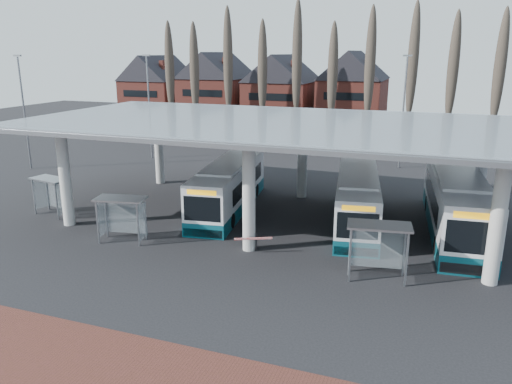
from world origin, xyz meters
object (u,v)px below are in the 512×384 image
(bus_2, at_px, (357,200))
(shelter_2, at_px, (378,239))
(shelter_1, at_px, (122,209))
(bus_3, at_px, (456,204))
(bus_1, at_px, (229,187))
(shelter_0, at_px, (53,188))

(bus_2, height_order, shelter_2, bus_2)
(bus_2, bearing_deg, shelter_1, -156.24)
(shelter_1, height_order, shelter_2, shelter_2)
(shelter_1, bearing_deg, bus_3, 13.46)
(bus_1, distance_m, bus_2, 8.65)
(shelter_0, relative_size, shelter_2, 0.92)
(bus_2, distance_m, bus_3, 5.77)
(bus_1, distance_m, shelter_1, 8.30)
(bus_1, height_order, bus_2, bus_1)
(shelter_0, bearing_deg, bus_3, 23.19)
(shelter_0, distance_m, shelter_2, 21.43)
(bus_2, xyz_separation_m, shelter_2, (2.19, -7.74, 0.49))
(shelter_2, bearing_deg, shelter_1, 171.34)
(bus_2, distance_m, shelter_0, 19.77)
(bus_3, bearing_deg, shelter_0, -172.56)
(shelter_0, bearing_deg, shelter_1, -9.02)
(bus_2, xyz_separation_m, shelter_0, (-19.09, -5.17, 0.31))
(bus_2, distance_m, shelter_1, 14.24)
(bus_1, relative_size, shelter_2, 3.83)
(shelter_1, bearing_deg, shelter_0, 149.31)
(bus_1, distance_m, shelter_2, 13.26)
(bus_3, height_order, shelter_2, bus_3)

